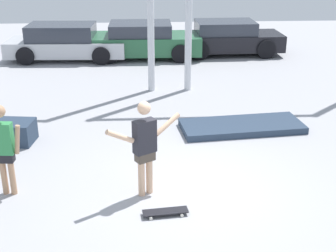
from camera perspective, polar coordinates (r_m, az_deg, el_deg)
ground_plane at (r=8.61m, az=2.55°, el=-7.83°), size 36.00×36.00×0.00m
skateboarder at (r=8.05m, az=-2.85°, el=-2.16°), size 1.30×0.84×1.75m
skateboard at (r=7.87m, az=-0.32°, el=-10.39°), size 0.78×0.31×0.08m
manual_pad at (r=11.31m, az=8.99°, el=-0.03°), size 2.99×1.45×0.16m
parked_car_silver at (r=18.04m, az=-12.39°, el=9.91°), size 4.43×2.01×1.31m
parked_car_green at (r=17.95m, az=-2.95°, el=10.38°), size 4.16×2.05×1.31m
parked_car_black at (r=18.60m, az=7.30°, el=10.60°), size 4.09×1.97×1.29m
bystander at (r=8.55m, az=-19.40°, el=-2.25°), size 0.66×0.22×1.68m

